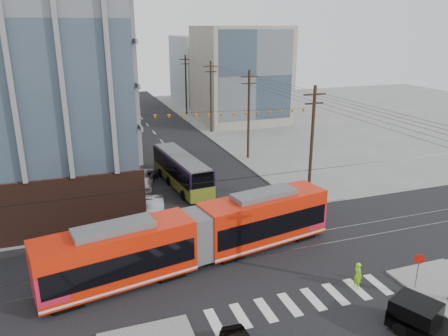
{
  "coord_description": "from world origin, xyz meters",
  "views": [
    {
      "loc": [
        -12.04,
        -22.78,
        15.97
      ],
      "look_at": [
        0.22,
        11.72,
        4.02
      ],
      "focal_mm": 35.0,
      "sensor_mm": 36.0,
      "label": 1
    }
  ],
  "objects": [
    {
      "name": "pickup_truck",
      "position": [
        5.08,
        -8.78,
        0.93
      ],
      "size": [
        4.03,
        5.79,
        1.86
      ],
      "primitive_type": null,
      "rotation": [
        0.0,
        0.0,
        0.42
      ],
      "color": "black",
      "rests_on": "ground"
    },
    {
      "name": "stop_sign",
      "position": [
        7.46,
        -4.21,
        1.18
      ],
      "size": [
        0.94,
        0.94,
        2.35
      ],
      "primitive_type": null,
      "rotation": [
        0.0,
        0.0,
        -0.42
      ],
      "color": "red",
      "rests_on": "ground"
    },
    {
      "name": "ground",
      "position": [
        0.0,
        0.0,
        0.0
      ],
      "size": [
        160.0,
        160.0,
        0.0
      ],
      "primitive_type": "plane",
      "color": "slate"
    },
    {
      "name": "streetcar",
      "position": [
        -4.71,
        3.6,
        2.06
      ],
      "size": [
        21.52,
        6.88,
        4.11
      ],
      "primitive_type": null,
      "rotation": [
        0.0,
        0.0,
        0.19
      ],
      "color": "red",
      "rests_on": "ground"
    },
    {
      "name": "jersey_barrier",
      "position": [
        8.3,
        10.77,
        0.39
      ],
      "size": [
        2.13,
        4.0,
        0.79
      ],
      "primitive_type": "cube",
      "rotation": [
        0.0,
        0.0,
        0.34
      ],
      "color": "gray",
      "rests_on": "ground"
    },
    {
      "name": "bg_bldg_nw_near",
      "position": [
        -17.0,
        52.0,
        9.0
      ],
      "size": [
        18.0,
        16.0,
        18.0
      ],
      "primitive_type": "cube",
      "color": "#8C99A5",
      "rests_on": "ground"
    },
    {
      "name": "parked_car_white",
      "position": [
        -5.86,
        19.18,
        0.66
      ],
      "size": [
        2.81,
        4.83,
        1.32
      ],
      "primitive_type": "imported",
      "rotation": [
        0.0,
        0.0,
        2.92
      ],
      "color": "beige",
      "rests_on": "ground"
    },
    {
      "name": "utility_pole_far",
      "position": [
        8.5,
        56.0,
        5.5
      ],
      "size": [
        0.3,
        0.3,
        11.0
      ],
      "primitive_type": "cylinder",
      "color": "black",
      "rests_on": "ground"
    },
    {
      "name": "parked_car_silver",
      "position": [
        -5.88,
        13.19,
        0.77
      ],
      "size": [
        2.32,
        4.87,
        1.54
      ],
      "primitive_type": "imported",
      "rotation": [
        0.0,
        0.0,
        2.99
      ],
      "color": "#8D92A0",
      "rests_on": "ground"
    },
    {
      "name": "bg_bldg_ne_near",
      "position": [
        16.0,
        48.0,
        8.0
      ],
      "size": [
        14.0,
        14.0,
        16.0
      ],
      "primitive_type": "cube",
      "color": "gray",
      "rests_on": "ground"
    },
    {
      "name": "city_bus",
      "position": [
        -1.79,
        19.33,
        1.66
      ],
      "size": [
        3.68,
        11.91,
        3.32
      ],
      "primitive_type": null,
      "rotation": [
        0.0,
        0.0,
        0.1
      ],
      "color": "black",
      "rests_on": "ground"
    },
    {
      "name": "bg_bldg_ne_far",
      "position": [
        18.0,
        68.0,
        7.0
      ],
      "size": [
        16.0,
        16.0,
        14.0
      ],
      "primitive_type": "cube",
      "color": "#8C99A5",
      "rests_on": "ground"
    },
    {
      "name": "bg_bldg_nw_far",
      "position": [
        -14.0,
        72.0,
        10.0
      ],
      "size": [
        16.0,
        18.0,
        20.0
      ],
      "primitive_type": "cube",
      "color": "gray",
      "rests_on": "ground"
    },
    {
      "name": "parked_car_grey",
      "position": [
        -5.47,
        21.62,
        0.74
      ],
      "size": [
        4.25,
        5.82,
        1.47
      ],
      "primitive_type": "imported",
      "rotation": [
        0.0,
        0.0,
        2.76
      ],
      "color": "#575859",
      "rests_on": "ground"
    },
    {
      "name": "pedestrian",
      "position": [
        4.04,
        -2.86,
        0.91
      ],
      "size": [
        0.45,
        0.67,
        1.82
      ],
      "primitive_type": "imported",
      "rotation": [
        0.0,
        0.0,
        1.59
      ],
      "color": "#95FF1B",
      "rests_on": "ground"
    }
  ]
}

